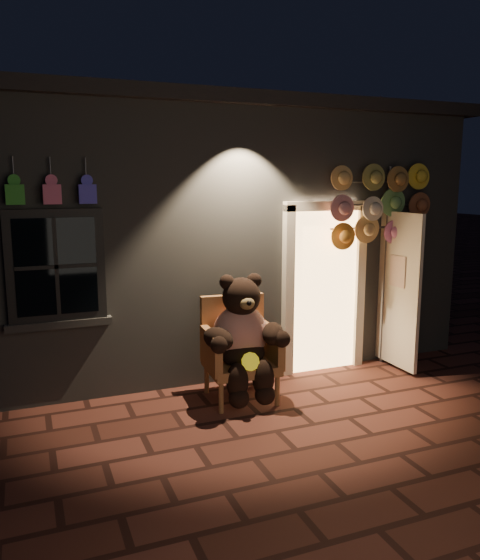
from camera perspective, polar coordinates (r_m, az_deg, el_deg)
ground at (r=5.60m, az=3.85°, el=-15.48°), size 60.00×60.00×0.00m
shop_building at (r=8.84m, az=-7.25°, el=5.65°), size 7.30×5.95×3.51m
wicker_armchair at (r=6.22m, az=-0.17°, el=-7.13°), size 0.83×0.75×1.14m
teddy_bear at (r=6.04m, az=0.29°, el=-5.96°), size 1.00×0.79×1.37m
hat_rack at (r=7.20m, az=14.44°, el=7.61°), size 1.49×0.22×2.64m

